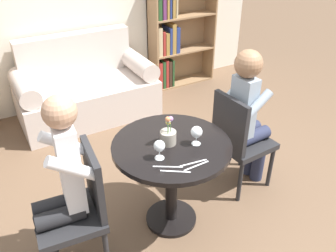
{
  "coord_description": "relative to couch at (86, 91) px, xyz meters",
  "views": [
    {
      "loc": [
        -1.04,
        -1.76,
        2.13
      ],
      "look_at": [
        0.0,
        0.05,
        0.85
      ],
      "focal_mm": 38.0,
      "sensor_mm": 36.0,
      "label": 1
    }
  ],
  "objects": [
    {
      "name": "person_left",
      "position": [
        -0.79,
        -1.98,
        0.36
      ],
      "size": [
        0.44,
        0.37,
        1.29
      ],
      "rotation": [
        0.0,
        0.0,
        -1.67
      ],
      "color": "black",
      "rests_on": "ground_plane"
    },
    {
      "name": "couch",
      "position": [
        0.0,
        0.0,
        0.0
      ],
      "size": [
        1.54,
        0.8,
        0.92
      ],
      "color": "beige",
      "rests_on": "ground_plane"
    },
    {
      "name": "chair_right",
      "position": [
        0.7,
        -1.89,
        0.18
      ],
      "size": [
        0.44,
        0.44,
        0.9
      ],
      "rotation": [
        0.0,
        0.0,
        1.62
      ],
      "color": "#232326",
      "rests_on": "ground_plane"
    },
    {
      "name": "knife_left_setting",
      "position": [
        -0.15,
        -2.19,
        0.42
      ],
      "size": [
        0.17,
        0.11,
        0.0
      ],
      "color": "silver",
      "rests_on": "round_table"
    },
    {
      "name": "wine_glass_right",
      "position": [
        0.15,
        -2.06,
        0.51
      ],
      "size": [
        0.08,
        0.08,
        0.14
      ],
      "color": "white",
      "rests_on": "round_table"
    },
    {
      "name": "bookshelf_right",
      "position": [
        1.34,
        0.27,
        0.38
      ],
      "size": [
        0.91,
        0.28,
        1.42
      ],
      "color": "#93704C",
      "rests_on": "ground_plane"
    },
    {
      "name": "chair_left",
      "position": [
        -0.7,
        -2.0,
        0.18
      ],
      "size": [
        0.46,
        0.46,
        0.9
      ],
      "rotation": [
        0.0,
        0.0,
        -1.67
      ],
      "color": "#232326",
      "rests_on": "ground_plane"
    },
    {
      "name": "flower_vase",
      "position": [
        -0.02,
        -1.96,
        0.48
      ],
      "size": [
        0.11,
        0.11,
        0.23
      ],
      "color": "#9E9384",
      "rests_on": "round_table"
    },
    {
      "name": "person_right",
      "position": [
        0.79,
        -1.88,
        0.37
      ],
      "size": [
        0.43,
        0.35,
        1.26
      ],
      "rotation": [
        0.0,
        0.0,
        1.62
      ],
      "color": "#282D47",
      "rests_on": "ground_plane"
    },
    {
      "name": "round_table",
      "position": [
        0.0,
        -1.98,
        0.25
      ],
      "size": [
        0.84,
        0.84,
        0.73
      ],
      "color": "black",
      "rests_on": "ground_plane"
    },
    {
      "name": "fork_left_setting",
      "position": [
        0.01,
        -2.24,
        0.42
      ],
      "size": [
        0.19,
        0.04,
        0.0
      ],
      "color": "silver",
      "rests_on": "round_table"
    },
    {
      "name": "fork_right_setting",
      "position": [
        0.01,
        -2.27,
        0.42
      ],
      "size": [
        0.19,
        0.02,
        0.0
      ],
      "color": "silver",
      "rests_on": "round_table"
    },
    {
      "name": "ground_plane",
      "position": [
        0.0,
        -1.98,
        -0.31
      ],
      "size": [
        16.0,
        16.0,
        0.0
      ],
      "primitive_type": "plane",
      "color": "brown"
    },
    {
      "name": "knife_right_setting",
      "position": [
        -0.13,
        -2.25,
        0.42
      ],
      "size": [
        0.16,
        0.12,
        0.0
      ],
      "color": "silver",
      "rests_on": "round_table"
    },
    {
      "name": "wine_glass_left",
      "position": [
        -0.15,
        -2.08,
        0.51
      ],
      "size": [
        0.08,
        0.08,
        0.14
      ],
      "color": "white",
      "rests_on": "round_table"
    }
  ]
}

